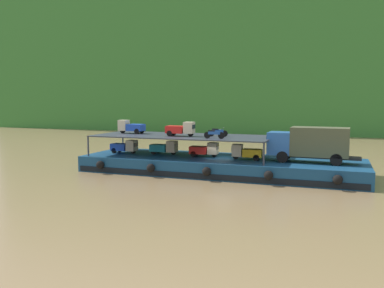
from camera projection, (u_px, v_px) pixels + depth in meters
ground_plane at (220, 173)px, 38.25m from camera, size 400.00×400.00×0.00m
hillside_far_bank at (292, 41)px, 91.73m from camera, size 146.17×31.18×36.51m
cargo_barge at (220, 165)px, 38.14m from camera, size 26.47×8.31×1.50m
covered_lorry at (310, 143)px, 34.94m from camera, size 7.92×2.53×3.10m
cargo_rack at (182, 136)px, 39.17m from camera, size 17.27×6.90×2.00m
mini_truck_lower_stern at (125, 147)px, 41.25m from camera, size 2.77×1.25×1.38m
mini_truck_lower_aft at (164, 148)px, 40.37m from camera, size 2.74×1.21×1.38m
mini_truck_lower_mid at (204, 150)px, 38.70m from camera, size 2.78×1.28×1.38m
mini_truck_lower_fore at (246, 152)px, 36.78m from camera, size 2.79×1.29×1.38m
mini_truck_upper_stern at (131, 127)px, 41.62m from camera, size 2.74×1.20×1.38m
mini_truck_upper_mid at (181, 129)px, 38.37m from camera, size 2.76×1.23×1.38m
motorcycle_upper_port at (214, 134)px, 35.88m from camera, size 1.90×0.55×0.87m
motorcycle_upper_centre at (218, 132)px, 37.91m from camera, size 1.90×0.55×0.87m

